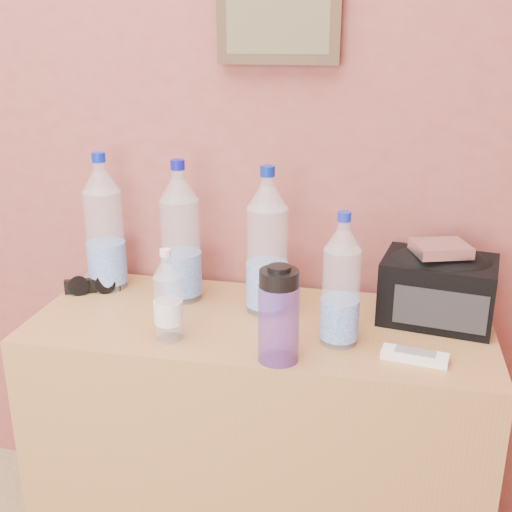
{
  "coord_description": "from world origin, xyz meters",
  "views": [
    {
      "loc": [
        0.77,
        0.37,
        1.36
      ],
      "look_at": [
        0.49,
        1.71,
        0.87
      ],
      "focal_mm": 45.0,
      "sensor_mm": 36.0,
      "label": 1
    }
  ],
  "objects_px": {
    "pet_large_b": "(181,239)",
    "foil_packet": "(441,249)",
    "dresser": "(259,441)",
    "sunglasses": "(93,285)",
    "toiletry_bag": "(438,286)",
    "nalgene_bottle": "(279,315)",
    "pet_large_a": "(104,230)",
    "pet_large_d": "(341,287)",
    "pet_large_c": "(267,249)",
    "pet_small": "(168,300)",
    "ac_remote": "(415,356)"
  },
  "relations": [
    {
      "from": "pet_large_a",
      "to": "toiletry_bag",
      "type": "distance_m",
      "value": 0.87
    },
    {
      "from": "pet_large_b",
      "to": "pet_large_c",
      "type": "bearing_deg",
      "value": -7.81
    },
    {
      "from": "pet_large_a",
      "to": "foil_packet",
      "type": "relative_size",
      "value": 3.04
    },
    {
      "from": "pet_large_d",
      "to": "nalgene_bottle",
      "type": "distance_m",
      "value": 0.16
    },
    {
      "from": "pet_small",
      "to": "sunglasses",
      "type": "bearing_deg",
      "value": 143.05
    },
    {
      "from": "pet_large_c",
      "to": "pet_small",
      "type": "xyz_separation_m",
      "value": [
        -0.19,
        -0.2,
        -0.07
      ]
    },
    {
      "from": "pet_large_b",
      "to": "ac_remote",
      "type": "bearing_deg",
      "value": -20.65
    },
    {
      "from": "pet_large_c",
      "to": "pet_small",
      "type": "distance_m",
      "value": 0.28
    },
    {
      "from": "nalgene_bottle",
      "to": "foil_packet",
      "type": "bearing_deg",
      "value": 37.26
    },
    {
      "from": "dresser",
      "to": "pet_large_b",
      "type": "relative_size",
      "value": 3.01
    },
    {
      "from": "pet_small",
      "to": "nalgene_bottle",
      "type": "xyz_separation_m",
      "value": [
        0.26,
        -0.05,
        0.01
      ]
    },
    {
      "from": "dresser",
      "to": "pet_large_d",
      "type": "bearing_deg",
      "value": -20.65
    },
    {
      "from": "dresser",
      "to": "sunglasses",
      "type": "relative_size",
      "value": 7.58
    },
    {
      "from": "pet_large_c",
      "to": "pet_small",
      "type": "relative_size",
      "value": 1.7
    },
    {
      "from": "nalgene_bottle",
      "to": "pet_large_d",
      "type": "bearing_deg",
      "value": 41.89
    },
    {
      "from": "pet_small",
      "to": "nalgene_bottle",
      "type": "relative_size",
      "value": 1.01
    },
    {
      "from": "sunglasses",
      "to": "pet_large_d",
      "type": "bearing_deg",
      "value": -35.71
    },
    {
      "from": "sunglasses",
      "to": "ac_remote",
      "type": "height_order",
      "value": "sunglasses"
    },
    {
      "from": "pet_large_b",
      "to": "ac_remote",
      "type": "xyz_separation_m",
      "value": [
        0.59,
        -0.22,
        -0.15
      ]
    },
    {
      "from": "toiletry_bag",
      "to": "foil_packet",
      "type": "relative_size",
      "value": 2.13
    },
    {
      "from": "ac_remote",
      "to": "foil_packet",
      "type": "bearing_deg",
      "value": 85.88
    },
    {
      "from": "pet_large_a",
      "to": "nalgene_bottle",
      "type": "distance_m",
      "value": 0.61
    },
    {
      "from": "pet_large_b",
      "to": "sunglasses",
      "type": "xyz_separation_m",
      "value": [
        -0.25,
        -0.01,
        -0.14
      ]
    },
    {
      "from": "pet_large_c",
      "to": "toiletry_bag",
      "type": "xyz_separation_m",
      "value": [
        0.41,
        0.03,
        -0.07
      ]
    },
    {
      "from": "pet_large_b",
      "to": "pet_large_c",
      "type": "xyz_separation_m",
      "value": [
        0.23,
        -0.03,
        0.0
      ]
    },
    {
      "from": "pet_large_d",
      "to": "foil_packet",
      "type": "relative_size",
      "value": 2.51
    },
    {
      "from": "pet_large_c",
      "to": "dresser",
      "type": "bearing_deg",
      "value": -94.99
    },
    {
      "from": "pet_large_d",
      "to": "pet_small",
      "type": "xyz_separation_m",
      "value": [
        -0.38,
        -0.06,
        -0.04
      ]
    },
    {
      "from": "pet_large_a",
      "to": "pet_large_b",
      "type": "bearing_deg",
      "value": -8.53
    },
    {
      "from": "pet_large_d",
      "to": "dresser",
      "type": "bearing_deg",
      "value": 159.35
    },
    {
      "from": "dresser",
      "to": "pet_large_a",
      "type": "height_order",
      "value": "pet_large_a"
    },
    {
      "from": "pet_large_a",
      "to": "nalgene_bottle",
      "type": "bearing_deg",
      "value": -30.62
    },
    {
      "from": "pet_large_d",
      "to": "pet_small",
      "type": "relative_size",
      "value": 1.42
    },
    {
      "from": "pet_large_b",
      "to": "sunglasses",
      "type": "relative_size",
      "value": 2.52
    },
    {
      "from": "pet_large_c",
      "to": "ac_remote",
      "type": "relative_size",
      "value": 2.63
    },
    {
      "from": "pet_large_a",
      "to": "foil_packet",
      "type": "distance_m",
      "value": 0.86
    },
    {
      "from": "pet_large_b",
      "to": "foil_packet",
      "type": "distance_m",
      "value": 0.64
    },
    {
      "from": "dresser",
      "to": "pet_large_a",
      "type": "distance_m",
      "value": 0.69
    },
    {
      "from": "pet_large_b",
      "to": "pet_large_d",
      "type": "relative_size",
      "value": 1.2
    },
    {
      "from": "sunglasses",
      "to": "toiletry_bag",
      "type": "bearing_deg",
      "value": -21.69
    },
    {
      "from": "pet_large_a",
      "to": "pet_large_b",
      "type": "distance_m",
      "value": 0.23
    },
    {
      "from": "foil_packet",
      "to": "pet_large_d",
      "type": "bearing_deg",
      "value": -145.59
    },
    {
      "from": "nalgene_bottle",
      "to": "toiletry_bag",
      "type": "bearing_deg",
      "value": 39.19
    },
    {
      "from": "pet_large_b",
      "to": "pet_large_c",
      "type": "distance_m",
      "value": 0.23
    },
    {
      "from": "foil_packet",
      "to": "toiletry_bag",
      "type": "bearing_deg",
      "value": 76.99
    },
    {
      "from": "pet_large_a",
      "to": "ac_remote",
      "type": "distance_m",
      "value": 0.86
    },
    {
      "from": "nalgene_bottle",
      "to": "foil_packet",
      "type": "relative_size",
      "value": 1.75
    },
    {
      "from": "pet_large_d",
      "to": "pet_small",
      "type": "bearing_deg",
      "value": -171.0
    },
    {
      "from": "foil_packet",
      "to": "ac_remote",
      "type": "bearing_deg",
      "value": -103.73
    },
    {
      "from": "pet_large_c",
      "to": "nalgene_bottle",
      "type": "distance_m",
      "value": 0.26
    }
  ]
}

